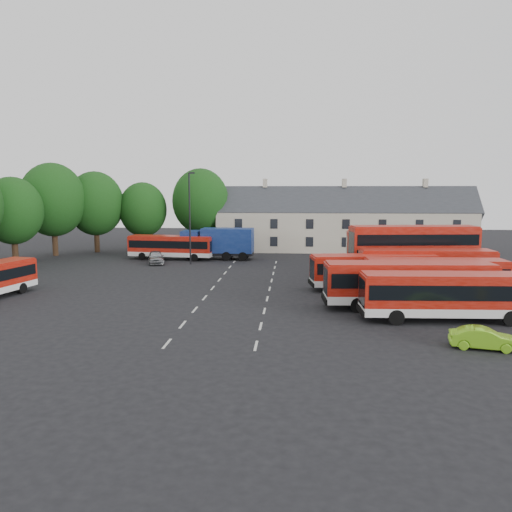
{
  "coord_description": "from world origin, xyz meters",
  "views": [
    {
      "loc": [
        6.99,
        -40.54,
        8.55
      ],
      "look_at": [
        3.43,
        7.0,
        2.2
      ],
      "focal_mm": 35.0,
      "sensor_mm": 36.0,
      "label": 1
    }
  ],
  "objects_px": {
    "bus_row_a": "(448,293)",
    "lamppost": "(190,216)",
    "bus_dd_south": "(413,248)",
    "box_truck": "(219,242)",
    "lime_car": "(484,338)",
    "silver_car": "(156,257)"
  },
  "relations": [
    {
      "from": "bus_row_a",
      "to": "lamppost",
      "type": "height_order",
      "value": "lamppost"
    },
    {
      "from": "bus_row_a",
      "to": "bus_dd_south",
      "type": "xyz_separation_m",
      "value": [
        1.7,
        17.11,
        0.97
      ]
    },
    {
      "from": "box_truck",
      "to": "lamppost",
      "type": "relative_size",
      "value": 0.84
    },
    {
      "from": "bus_row_a",
      "to": "lime_car",
      "type": "xyz_separation_m",
      "value": [
        0.22,
        -5.78,
        -1.32
      ]
    },
    {
      "from": "silver_car",
      "to": "lamppost",
      "type": "xyz_separation_m",
      "value": [
        4.16,
        -0.22,
        4.87
      ]
    },
    {
      "from": "bus_dd_south",
      "to": "lime_car",
      "type": "distance_m",
      "value": 23.05
    },
    {
      "from": "box_truck",
      "to": "lime_car",
      "type": "xyz_separation_m",
      "value": [
        19.51,
        -33.76,
        -1.58
      ]
    },
    {
      "from": "bus_dd_south",
      "to": "bus_row_a",
      "type": "bearing_deg",
      "value": -102.05
    },
    {
      "from": "lime_car",
      "to": "lamppost",
      "type": "relative_size",
      "value": 0.34
    },
    {
      "from": "bus_dd_south",
      "to": "silver_car",
      "type": "distance_m",
      "value": 28.65
    },
    {
      "from": "silver_car",
      "to": "bus_dd_south",
      "type": "bearing_deg",
      "value": -31.51
    },
    {
      "from": "bus_row_a",
      "to": "bus_dd_south",
      "type": "relative_size",
      "value": 0.9
    },
    {
      "from": "silver_car",
      "to": "lamppost",
      "type": "distance_m",
      "value": 6.41
    },
    {
      "from": "box_truck",
      "to": "lamppost",
      "type": "height_order",
      "value": "lamppost"
    },
    {
      "from": "silver_car",
      "to": "lime_car",
      "type": "height_order",
      "value": "silver_car"
    },
    {
      "from": "silver_car",
      "to": "lamppost",
      "type": "bearing_deg",
      "value": -20.97
    },
    {
      "from": "lime_car",
      "to": "silver_car",
      "type": "bearing_deg",
      "value": 53.02
    },
    {
      "from": "bus_row_a",
      "to": "lamppost",
      "type": "distance_m",
      "value": 32.42
    },
    {
      "from": "lamppost",
      "to": "box_truck",
      "type": "bearing_deg",
      "value": 59.04
    },
    {
      "from": "box_truck",
      "to": "silver_car",
      "type": "relative_size",
      "value": 2.03
    },
    {
      "from": "silver_car",
      "to": "lime_car",
      "type": "bearing_deg",
      "value": -66.3
    },
    {
      "from": "bus_row_a",
      "to": "bus_dd_south",
      "type": "bearing_deg",
      "value": 81.92
    }
  ]
}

